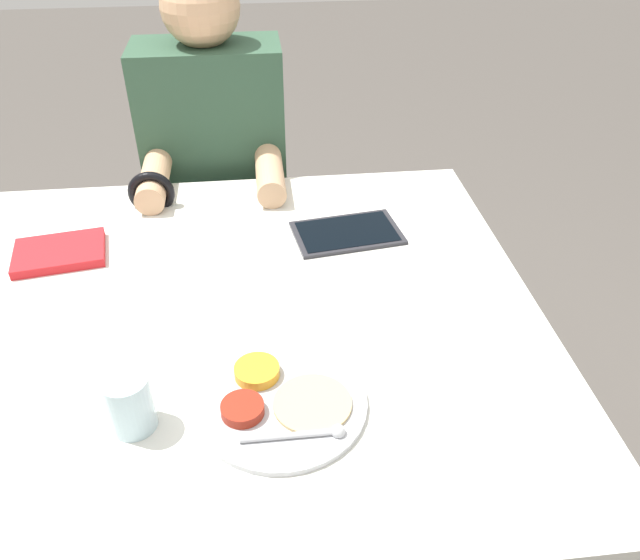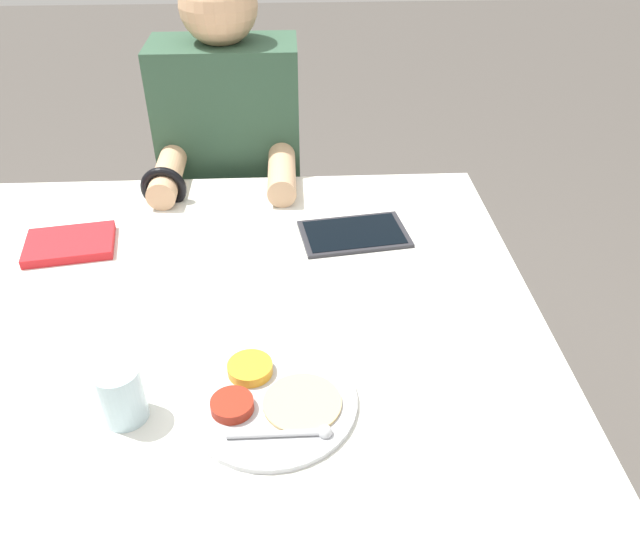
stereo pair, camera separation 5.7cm
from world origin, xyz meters
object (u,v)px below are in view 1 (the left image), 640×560
at_px(tablet_device, 347,233).
at_px(drinking_glass, 129,403).
at_px(thali_tray, 280,401).
at_px(person_diner, 222,211).
at_px(red_notebook, 60,253).

xyz_separation_m(tablet_device, drinking_glass, (-0.40, -0.51, 0.04)).
distance_m(thali_tray, person_diner, 0.96).
height_order(thali_tray, red_notebook, thali_tray).
distance_m(red_notebook, person_diner, 0.59).
relative_size(thali_tray, tablet_device, 1.07).
bearing_deg(drinking_glass, tablet_device, 51.42).
bearing_deg(red_notebook, thali_tray, -46.91).
bearing_deg(drinking_glass, thali_tray, 4.12).
bearing_deg(thali_tray, drinking_glass, -175.88).
distance_m(red_notebook, drinking_glass, 0.53).
xyz_separation_m(person_diner, drinking_glass, (-0.10, -0.95, 0.22)).
bearing_deg(tablet_device, drinking_glass, -128.58).
xyz_separation_m(red_notebook, drinking_glass, (0.22, -0.49, 0.04)).
bearing_deg(person_diner, thali_tray, -82.50).
height_order(tablet_device, drinking_glass, drinking_glass).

